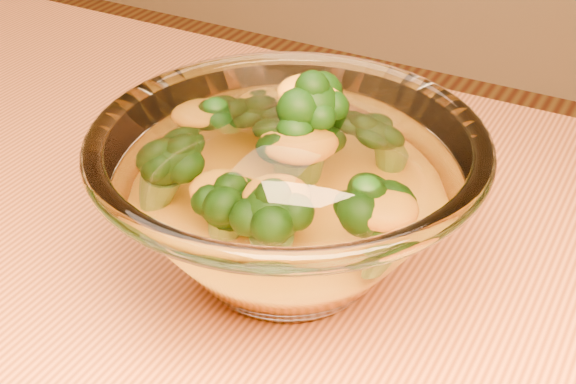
{
  "coord_description": "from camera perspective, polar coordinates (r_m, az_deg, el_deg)",
  "views": [
    {
      "loc": [
        0.29,
        -0.27,
        1.09
      ],
      "look_at": [
        0.09,
        0.09,
        0.81
      ],
      "focal_mm": 50.0,
      "sensor_mm": 36.0,
      "label": 1
    }
  ],
  "objects": [
    {
      "name": "broccoli_heap",
      "position": [
        0.5,
        -0.51,
        1.95
      ],
      "size": [
        0.17,
        0.14,
        0.09
      ],
      "color": "black",
      "rests_on": "cheese_sauce"
    },
    {
      "name": "cheese_sauce",
      "position": [
        0.51,
        0.0,
        -2.62
      ],
      "size": [
        0.14,
        0.14,
        0.04
      ],
      "primitive_type": "ellipsoid",
      "color": "orange",
      "rests_on": "glass_bowl"
    },
    {
      "name": "glass_bowl",
      "position": [
        0.5,
        0.0,
        -0.5
      ],
      "size": [
        0.24,
        0.24,
        0.11
      ],
      "color": "white",
      "rests_on": "table"
    }
  ]
}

